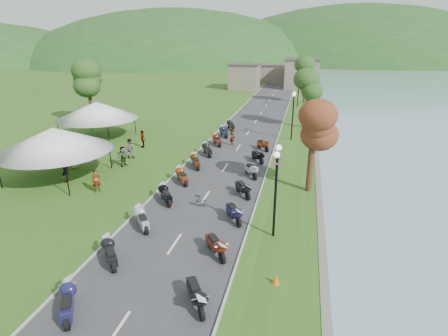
# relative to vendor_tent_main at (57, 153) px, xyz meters

# --- Properties ---
(road) EXTENTS (7.00, 120.00, 0.02)m
(road) POSITION_rel_vendor_tent_main_xyz_m (12.03, 17.06, -1.99)
(road) COLOR #38383B
(road) RESTS_ON ground
(hills_backdrop) EXTENTS (360.00, 120.00, 76.00)m
(hills_backdrop) POSITION_rel_vendor_tent_main_xyz_m (12.03, 177.06, -2.00)
(hills_backdrop) COLOR #285621
(hills_backdrop) RESTS_ON ground
(far_building) EXTENTS (18.00, 16.00, 5.00)m
(far_building) POSITION_rel_vendor_tent_main_xyz_m (10.03, 62.06, 0.50)
(far_building) COLOR #76695B
(far_building) RESTS_ON ground
(moto_row_left) EXTENTS (2.60, 50.23, 1.10)m
(moto_row_left) POSITION_rel_vendor_tent_main_xyz_m (9.74, -5.78, -1.45)
(moto_row_left) COLOR #331411
(moto_row_left) RESTS_ON ground
(moto_row_right) EXTENTS (2.60, 35.16, 1.10)m
(moto_row_right) POSITION_rel_vendor_tent_main_xyz_m (14.48, -5.55, -1.45)
(moto_row_right) COLOR #331411
(moto_row_right) RESTS_ON ground
(vendor_tent_main) EXTENTS (5.58, 5.58, 4.00)m
(vendor_tent_main) POSITION_rel_vendor_tent_main_xyz_m (0.00, 0.00, 0.00)
(vendor_tent_main) COLOR silver
(vendor_tent_main) RESTS_ON ground
(vendor_tent_side) EXTENTS (5.64, 5.64, 4.00)m
(vendor_tent_side) POSITION_rel_vendor_tent_main_xyz_m (-3.27, 10.97, 0.00)
(vendor_tent_side) COLOR silver
(vendor_tent_side) RESTS_ON ground
(tree_lakeside) EXTENTS (2.56, 2.56, 7.11)m
(tree_lakeside) POSITION_rel_vendor_tent_main_xyz_m (18.88, 1.78, 1.55)
(tree_lakeside) COLOR #30561E
(tree_lakeside) RESTS_ON ground
(pedestrian_a) EXTENTS (0.75, 0.72, 1.66)m
(pedestrian_a) POSITION_rel_vendor_tent_main_xyz_m (4.34, -1.81, -2.00)
(pedestrian_a) COLOR slate
(pedestrian_a) RESTS_ON ground
(pedestrian_b) EXTENTS (0.92, 0.56, 1.81)m
(pedestrian_b) POSITION_rel_vendor_tent_main_xyz_m (3.05, 5.67, -2.00)
(pedestrian_b) COLOR slate
(pedestrian_b) RESTS_ON ground
(pedestrian_c) EXTENTS (0.94, 1.30, 1.86)m
(pedestrian_c) POSITION_rel_vendor_tent_main_xyz_m (0.99, -0.70, -2.00)
(pedestrian_c) COLOR slate
(pedestrian_c) RESTS_ON ground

